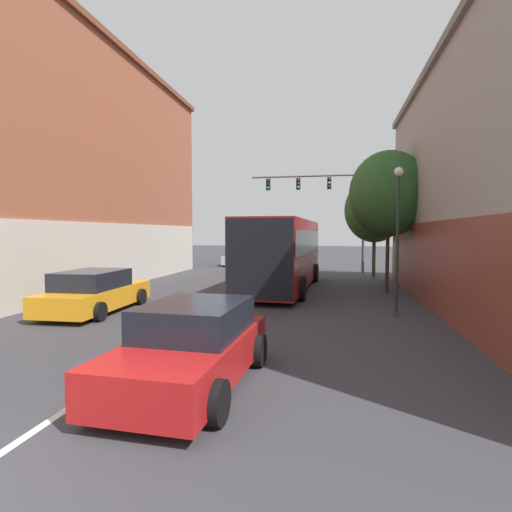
% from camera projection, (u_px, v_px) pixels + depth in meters
% --- Properties ---
extents(lane_center_line, '(0.14, 41.37, 0.01)m').
position_uv_depth(lane_center_line, '(242.00, 293.00, 18.07)').
color(lane_center_line, silver).
rests_on(lane_center_line, ground_plane).
extents(building_left_brick, '(10.14, 23.65, 12.14)m').
position_uv_depth(building_left_brick, '(17.00, 163.00, 19.68)').
color(building_left_brick, '#995138').
rests_on(building_left_brick, ground_plane).
extents(bus, '(3.24, 10.37, 3.33)m').
position_uv_depth(bus, '(283.00, 251.00, 19.32)').
color(bus, maroon).
rests_on(bus, ground_plane).
extents(hatchback_foreground, '(2.27, 4.25, 1.46)m').
position_uv_depth(hatchback_foreground, '(192.00, 346.00, 7.19)').
color(hatchback_foreground, red).
rests_on(hatchback_foreground, ground_plane).
extents(parked_car_left_near, '(2.28, 4.70, 1.45)m').
position_uv_depth(parked_car_left_near, '(95.00, 292.00, 13.80)').
color(parked_car_left_near, orange).
rests_on(parked_car_left_near, ground_plane).
extents(parked_car_left_mid, '(2.04, 4.44, 1.43)m').
position_uv_depth(parked_car_left_mid, '(238.00, 257.00, 33.56)').
color(parked_car_left_mid, silver).
rests_on(parked_car_left_mid, ground_plane).
extents(traffic_signal_gantry, '(7.84, 0.36, 6.97)m').
position_uv_depth(traffic_signal_gantry, '(326.00, 198.00, 27.55)').
color(traffic_signal_gantry, '#514C47').
rests_on(traffic_signal_gantry, ground_plane).
extents(street_lamp, '(0.30, 0.30, 4.87)m').
position_uv_depth(street_lamp, '(398.00, 234.00, 13.03)').
color(street_lamp, '#233323').
rests_on(street_lamp, ground_plane).
extents(street_tree_near, '(3.52, 3.17, 6.45)m').
position_uv_depth(street_tree_near, '(389.00, 194.00, 18.06)').
color(street_tree_near, '#3D2D1E').
rests_on(street_tree_near, ground_plane).
extents(street_tree_far, '(3.59, 3.23, 6.10)m').
position_uv_depth(street_tree_far, '(375.00, 210.00, 24.16)').
color(street_tree_far, brown).
rests_on(street_tree_far, ground_plane).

